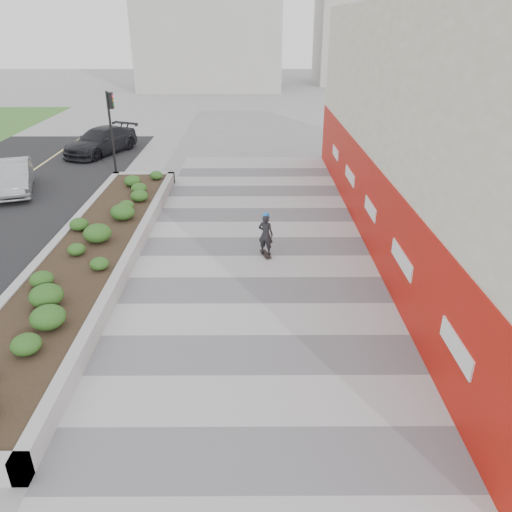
{
  "coord_description": "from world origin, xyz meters",
  "views": [
    {
      "loc": [
        -0.07,
        -8.13,
        7.36
      ],
      "look_at": [
        -0.0,
        5.07,
        1.1
      ],
      "focal_mm": 35.0,
      "sensor_mm": 36.0,
      "label": 1
    }
  ],
  "objects_px": {
    "traffic_signal_near": "(111,121)",
    "skateboarder": "(266,234)",
    "car_dark": "(101,141)",
    "car_silver": "(13,177)",
    "planter": "(91,250)"
  },
  "relations": [
    {
      "from": "traffic_signal_near",
      "to": "skateboarder",
      "type": "distance_m",
      "value": 12.75
    },
    {
      "from": "car_silver",
      "to": "car_dark",
      "type": "height_order",
      "value": "car_dark"
    },
    {
      "from": "planter",
      "to": "skateboarder",
      "type": "xyz_separation_m",
      "value": [
        5.84,
        0.42,
        0.38
      ]
    },
    {
      "from": "skateboarder",
      "to": "car_silver",
      "type": "bearing_deg",
      "value": 130.78
    },
    {
      "from": "skateboarder",
      "to": "car_dark",
      "type": "height_order",
      "value": "skateboarder"
    },
    {
      "from": "traffic_signal_near",
      "to": "car_silver",
      "type": "bearing_deg",
      "value": -143.68
    },
    {
      "from": "car_dark",
      "to": "car_silver",
      "type": "bearing_deg",
      "value": -80.8
    },
    {
      "from": "planter",
      "to": "skateboarder",
      "type": "distance_m",
      "value": 5.87
    },
    {
      "from": "traffic_signal_near",
      "to": "skateboarder",
      "type": "bearing_deg",
      "value": -53.1
    },
    {
      "from": "car_dark",
      "to": "planter",
      "type": "bearing_deg",
      "value": -51.5
    },
    {
      "from": "traffic_signal_near",
      "to": "car_dark",
      "type": "height_order",
      "value": "traffic_signal_near"
    },
    {
      "from": "planter",
      "to": "traffic_signal_near",
      "type": "relative_size",
      "value": 4.29
    },
    {
      "from": "skateboarder",
      "to": "car_dark",
      "type": "bearing_deg",
      "value": 105.47
    },
    {
      "from": "traffic_signal_near",
      "to": "skateboarder",
      "type": "relative_size",
      "value": 2.64
    },
    {
      "from": "skateboarder",
      "to": "traffic_signal_near",
      "type": "bearing_deg",
      "value": 108.98
    }
  ]
}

